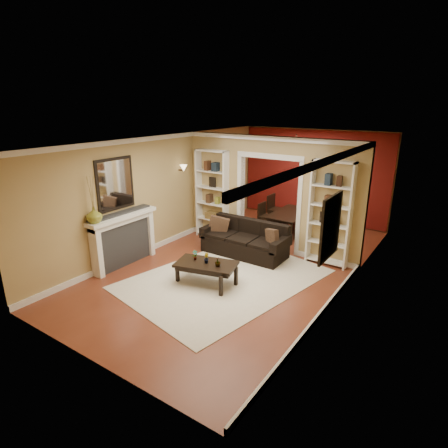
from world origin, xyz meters
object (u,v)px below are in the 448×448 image
Objects in this scene: bookshelf_right at (330,214)px; fireplace at (125,240)px; bookshelf_left at (213,195)px; dining_table at (291,222)px; coffee_table at (206,273)px; sofa at (245,239)px.

bookshelf_right is 1.35× the size of fireplace.
bookshelf_left is 2.35m from dining_table.
coffee_table is 2.86m from bookshelf_left.
bookshelf_right reaches higher than dining_table.
coffee_table is 0.74× the size of dining_table.
bookshelf_left is 1.35× the size of fireplace.
sofa is at bearing 80.01° from coffee_table.
dining_table is (1.56, 1.52, -0.87)m from bookshelf_left.
fireplace is (-1.87, -1.95, 0.18)m from sofa.
sofa is 1.63m from bookshelf_left.
coffee_table is (0.14, -1.69, -0.18)m from sofa.
fireplace is 4.58m from dining_table.
bookshelf_right is (1.77, 0.58, 0.75)m from sofa.
bookshelf_left reaches higher than fireplace.
bookshelf_right is at bearing 34.80° from fireplace.
bookshelf_left is 1.45× the size of dining_table.
coffee_table is at bearing -85.13° from sofa.
sofa reaches higher than coffee_table.
dining_table is (-1.54, 1.52, -0.87)m from bookshelf_right.
coffee_table is 0.51× the size of bookshelf_left.
sofa is 1.20× the size of fireplace.
coffee_table is 0.51× the size of bookshelf_right.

